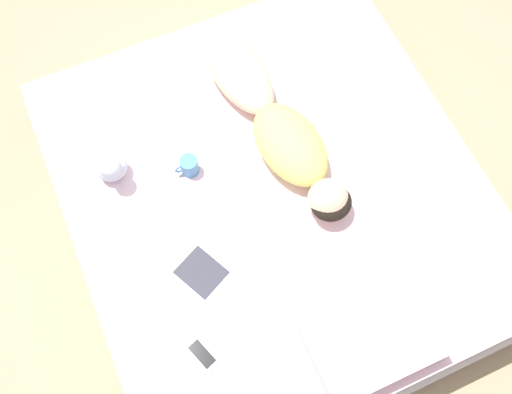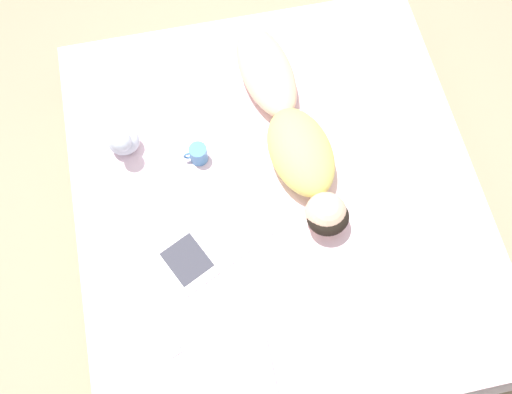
# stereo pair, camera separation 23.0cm
# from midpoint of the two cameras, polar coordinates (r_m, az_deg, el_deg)

# --- Properties ---
(ground_plane) EXTENTS (12.00, 12.00, 0.00)m
(ground_plane) POSITION_cam_midpoint_polar(r_m,az_deg,el_deg) (3.26, -0.45, -2.49)
(ground_plane) COLOR #9E8466
(bed) EXTENTS (1.98, 2.17, 0.45)m
(bed) POSITION_cam_midpoint_polar(r_m,az_deg,el_deg) (3.06, -0.48, -1.03)
(bed) COLOR beige
(bed) RESTS_ON ground_plane
(person) EXTENTS (0.39, 1.23, 0.20)m
(person) POSITION_cam_midpoint_polar(r_m,az_deg,el_deg) (2.90, -0.41, 6.76)
(person) COLOR #DBB28E
(person) RESTS_ON bed
(open_magazine) EXTENTS (0.59, 0.48, 0.01)m
(open_magazine) POSITION_cam_midpoint_polar(r_m,az_deg,el_deg) (2.74, -5.88, -5.51)
(open_magazine) COLOR white
(open_magazine) RESTS_ON bed
(coffee_mug) EXTENTS (0.12, 0.09, 0.10)m
(coffee_mug) POSITION_cam_midpoint_polar(r_m,az_deg,el_deg) (2.87, -8.67, 2.76)
(coffee_mug) COLOR teal
(coffee_mug) RESTS_ON bed
(cell_phone) EXTENTS (0.11, 0.17, 0.01)m
(cell_phone) POSITION_cam_midpoint_polar(r_m,az_deg,el_deg) (2.65, -7.72, -14.87)
(cell_phone) COLOR silver
(cell_phone) RESTS_ON bed
(plush_toy) EXTENTS (0.15, 0.17, 0.21)m
(plush_toy) POSITION_cam_midpoint_polar(r_m,az_deg,el_deg) (2.90, -15.84, 2.51)
(plush_toy) COLOR #B2BCCC
(plush_toy) RESTS_ON bed
(pillow) EXTENTS (0.53, 0.35, 0.13)m
(pillow) POSITION_cam_midpoint_polar(r_m,az_deg,el_deg) (2.60, 8.53, -13.82)
(pillow) COLOR beige
(pillow) RESTS_ON bed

